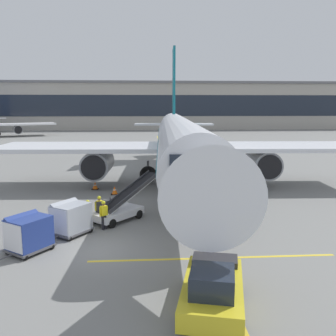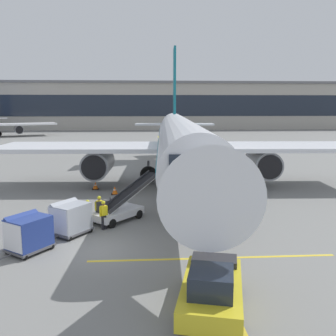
{
  "view_description": "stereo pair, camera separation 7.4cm",
  "coord_description": "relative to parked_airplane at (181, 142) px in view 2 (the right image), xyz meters",
  "views": [
    {
      "loc": [
        2.51,
        -17.88,
        7.29
      ],
      "look_at": [
        4.04,
        5.12,
        3.32
      ],
      "focal_mm": 39.24,
      "sensor_mm": 36.0,
      "label": 1
    },
    {
      "loc": [
        2.58,
        -17.88,
        7.29
      ],
      "look_at": [
        4.04,
        5.12,
        3.32
      ],
      "focal_mm": 39.24,
      "sensor_mm": 36.0,
      "label": 2
    }
  ],
  "objects": [
    {
      "name": "safety_cone_engine_keepout",
      "position": [
        -5.76,
        -3.24,
        -3.67
      ],
      "size": [
        0.59,
        0.59,
        0.67
      ],
      "color": "black",
      "rests_on": "ground"
    },
    {
      "name": "ground_plane",
      "position": [
        -5.83,
        -15.12,
        -4.0
      ],
      "size": [
        600.0,
        600.0,
        0.0
      ],
      "primitive_type": "plane",
      "color": "slate"
    },
    {
      "name": "apron_guidance_line_stop_bar",
      "position": [
        -0.03,
        -16.49,
        -3.99
      ],
      "size": [
        12.0,
        0.2,
        0.01
      ],
      "color": "yellow",
      "rests_on": "ground"
    },
    {
      "name": "terminal_building",
      "position": [
        4.33,
        84.07,
        3.07
      ],
      "size": [
        118.41,
        17.41,
        14.25
      ],
      "color": "#A8A399",
      "rests_on": "ground"
    },
    {
      "name": "ground_crew_by_carts",
      "position": [
        -6.1,
        -10.74,
        -3.0
      ],
      "size": [
        0.56,
        0.33,
        1.74
      ],
      "color": "#514C42",
      "rests_on": "ground"
    },
    {
      "name": "baggage_cart_lead",
      "position": [
        -7.52,
        -12.66,
        -3.0
      ],
      "size": [
        2.46,
        2.68,
        1.91
      ],
      "color": "#515156",
      "rests_on": "ground"
    },
    {
      "name": "safety_cone_wingtip",
      "position": [
        -7.61,
        -1.29,
        -3.67
      ],
      "size": [
        0.59,
        0.59,
        0.67
      ],
      "color": "black",
      "rests_on": "ground"
    },
    {
      "name": "parked_airplane",
      "position": [
        0.0,
        0.0,
        0.0
      ],
      "size": [
        32.99,
        43.21,
        14.74
      ],
      "color": "silver",
      "rests_on": "ground"
    },
    {
      "name": "belt_loader",
      "position": [
        -4.87,
        -10.1,
        -3.17
      ],
      "size": [
        4.53,
        4.89,
        2.72
      ],
      "color": "silver",
      "rests_on": "ground"
    },
    {
      "name": "pushback_tug",
      "position": [
        -0.91,
        -20.96,
        -3.17
      ],
      "size": [
        3.06,
        4.77,
        1.83
      ],
      "color": "gold",
      "rests_on": "ground"
    },
    {
      "name": "ground_crew_marshaller",
      "position": [
        -5.72,
        -11.93,
        -3.0
      ],
      "size": [
        0.46,
        0.43,
        1.74
      ],
      "color": "black",
      "rests_on": "ground"
    },
    {
      "name": "apron_guidance_line_lead_in",
      "position": [
        -0.11,
        -0.74,
        -3.99
      ],
      "size": [
        0.2,
        110.0,
        0.01
      ],
      "color": "yellow",
      "rests_on": "ground"
    },
    {
      "name": "baggage_cart_second",
      "position": [
        -9.13,
        -15.05,
        -3.0
      ],
      "size": [
        2.46,
        2.68,
        1.91
      ],
      "color": "#515156",
      "rests_on": "ground"
    },
    {
      "name": "ground_crew_by_loader",
      "position": [
        -6.67,
        -11.66,
        -3.0
      ],
      "size": [
        0.42,
        0.48,
        1.74
      ],
      "color": "#333847",
      "rests_on": "ground"
    }
  ]
}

